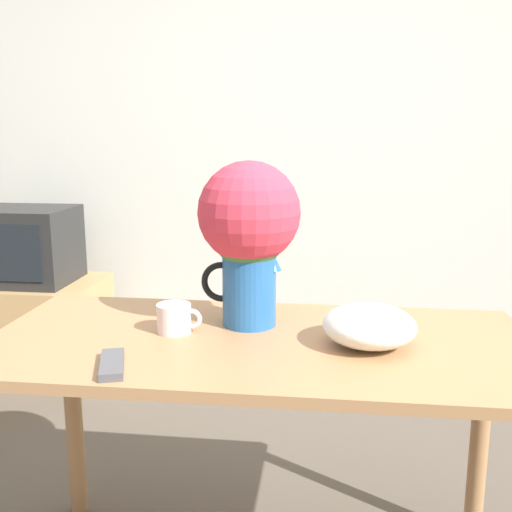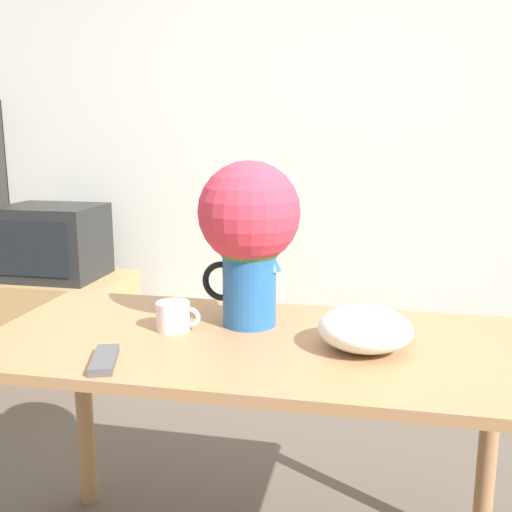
# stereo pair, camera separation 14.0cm
# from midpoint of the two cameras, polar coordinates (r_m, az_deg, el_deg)

# --- Properties ---
(wall_back) EXTENTS (8.00, 0.05, 2.60)m
(wall_back) POSITION_cam_midpoint_polar(r_m,az_deg,el_deg) (3.46, 9.65, 10.79)
(wall_back) COLOR silver
(wall_back) RESTS_ON ground_plane
(table) EXTENTS (1.50, 0.71, 0.79)m
(table) POSITION_cam_midpoint_polar(r_m,az_deg,el_deg) (1.71, 2.19, -11.59)
(table) COLOR #A3754C
(table) RESTS_ON ground_plane
(flower_vase) EXTENTS (0.30, 0.30, 0.48)m
(flower_vase) POSITION_cam_midpoint_polar(r_m,az_deg,el_deg) (1.72, 1.67, 2.70)
(flower_vase) COLOR #235B9E
(flower_vase) RESTS_ON table
(coffee_mug) EXTENTS (0.13, 0.10, 0.08)m
(coffee_mug) POSITION_cam_midpoint_polar(r_m,az_deg,el_deg) (1.74, -5.51, -5.75)
(coffee_mug) COLOR silver
(coffee_mug) RESTS_ON table
(white_bowl) EXTENTS (0.25, 0.25, 0.11)m
(white_bowl) POSITION_cam_midpoint_polar(r_m,az_deg,el_deg) (1.62, 12.81, -6.80)
(white_bowl) COLOR silver
(white_bowl) RESTS_ON table
(remote_control) EXTENTS (0.11, 0.18, 0.02)m
(remote_control) POSITION_cam_midpoint_polar(r_m,az_deg,el_deg) (1.53, -11.70, -9.69)
(remote_control) COLOR #4C4C51
(remote_control) RESTS_ON table
(tv_stand) EXTENTS (0.80, 0.53, 0.54)m
(tv_stand) POSITION_cam_midpoint_polar(r_m,az_deg,el_deg) (3.63, -17.23, -6.07)
(tv_stand) COLOR tan
(tv_stand) RESTS_ON ground_plane
(tv_set) EXTENTS (0.53, 0.43, 0.41)m
(tv_set) POSITION_cam_midpoint_polar(r_m,az_deg,el_deg) (3.52, -17.73, 1.29)
(tv_set) COLOR black
(tv_set) RESTS_ON tv_stand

